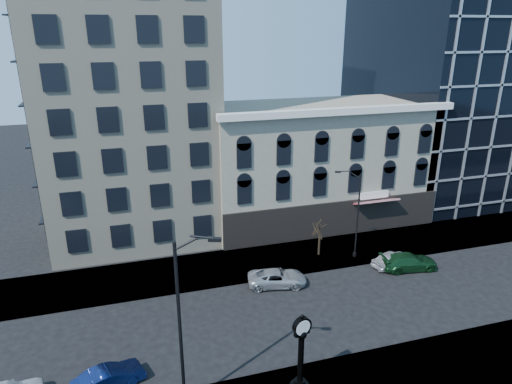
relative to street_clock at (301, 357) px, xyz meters
name	(u,v)px	position (x,y,z in m)	size (l,w,h in m)	color
ground	(245,323)	(-1.29, 6.86, -2.33)	(160.00, 160.00, 0.00)	black
sidewalk_far	(220,267)	(-1.29, 14.86, -2.27)	(160.00, 6.00, 0.12)	gray
cream_tower	(120,25)	(-7.40, 25.74, 16.99)	(15.90, 15.40, 42.50)	beige
victorian_row	(316,164)	(10.71, 22.75, 3.66)	(22.60, 11.19, 12.50)	#9C9581
glass_office	(458,74)	(30.71, 27.76, 11.67)	(20.00, 20.15, 28.00)	black
street_clock	(301,357)	(0.00, 0.00, 0.00)	(1.11, 1.11, 4.89)	black
street_lamp_near	(192,279)	(-5.56, 0.58, 5.43)	(2.53, 1.09, 10.13)	black
street_lamp_far	(353,191)	(9.99, 13.56, 3.84)	(1.94, 1.04, 8.02)	black
bare_tree_far	(320,226)	(7.64, 14.55, 0.56)	(2.15, 2.15, 3.69)	black
car_near_b	(109,378)	(-10.14, 3.30, -1.69)	(1.37, 3.92, 1.29)	#0C194C
car_far_a	(277,278)	(2.47, 10.90, -1.69)	(2.12, 4.60, 1.28)	#A5A8AD
car_far_b	(409,262)	(13.85, 10.17, -1.64)	(1.94, 4.78, 1.39)	#143F1E
car_far_c	(392,259)	(12.82, 11.08, -1.68)	(1.53, 3.81, 1.30)	silver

